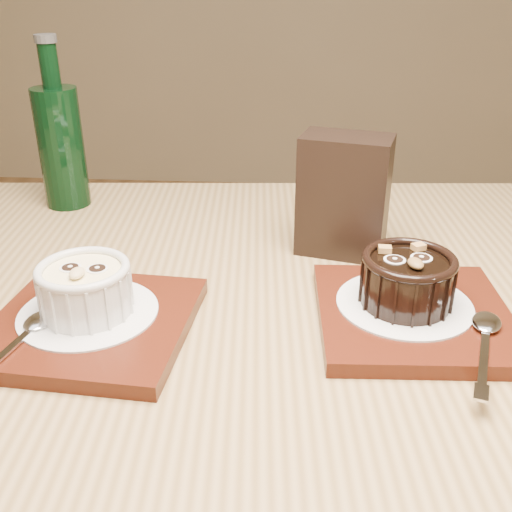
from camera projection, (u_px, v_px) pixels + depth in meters
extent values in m
cube|color=brown|center=(256.00, 338.00, 0.59)|extent=(1.25, 0.88, 0.04)
cube|color=#45170B|center=(92.00, 324.00, 0.56)|extent=(0.19, 0.19, 0.01)
cylinder|color=silver|center=(89.00, 312.00, 0.56)|extent=(0.13, 0.13, 0.00)
cylinder|color=silver|center=(86.00, 292.00, 0.55)|extent=(0.08, 0.08, 0.04)
cylinder|color=#EEDB91|center=(83.00, 272.00, 0.54)|extent=(0.07, 0.07, 0.00)
torus|color=silver|center=(82.00, 269.00, 0.54)|extent=(0.09, 0.09, 0.01)
cylinder|color=black|center=(70.00, 267.00, 0.55)|extent=(0.02, 0.02, 0.00)
cylinder|color=black|center=(97.00, 268.00, 0.54)|extent=(0.02, 0.02, 0.00)
ellipsoid|color=tan|center=(77.00, 273.00, 0.53)|extent=(0.01, 0.02, 0.01)
cube|color=#45170B|center=(413.00, 315.00, 0.57)|extent=(0.19, 0.19, 0.01)
cylinder|color=silver|center=(404.00, 304.00, 0.58)|extent=(0.13, 0.13, 0.00)
cylinder|color=black|center=(407.00, 283.00, 0.57)|extent=(0.08, 0.08, 0.04)
cylinder|color=black|center=(409.00, 263.00, 0.56)|extent=(0.07, 0.07, 0.00)
torus|color=black|center=(410.00, 259.00, 0.56)|extent=(0.09, 0.09, 0.01)
cylinder|color=black|center=(395.00, 259.00, 0.56)|extent=(0.02, 0.02, 0.00)
cylinder|color=black|center=(422.00, 257.00, 0.56)|extent=(0.02, 0.02, 0.00)
ellipsoid|color=brown|center=(416.00, 263.00, 0.54)|extent=(0.02, 0.02, 0.01)
cube|color=olive|center=(385.00, 249.00, 0.57)|extent=(0.01, 0.01, 0.01)
cube|color=olive|center=(418.00, 247.00, 0.57)|extent=(0.02, 0.01, 0.01)
cube|color=black|center=(344.00, 196.00, 0.69)|extent=(0.11, 0.08, 0.14)
cylinder|color=black|center=(61.00, 148.00, 0.82)|extent=(0.06, 0.06, 0.16)
cylinder|color=black|center=(49.00, 66.00, 0.77)|extent=(0.02, 0.02, 0.06)
cylinder|color=#333333|center=(45.00, 38.00, 0.76)|extent=(0.03, 0.03, 0.01)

